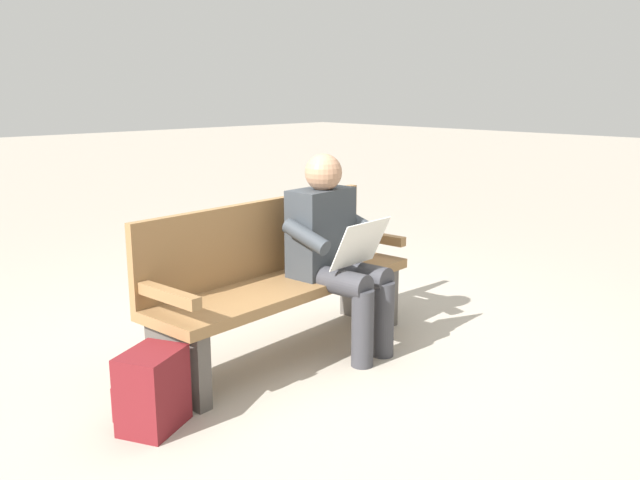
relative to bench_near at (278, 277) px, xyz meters
The scene contains 4 objects.
ground_plane 0.46m from the bench_near, 94.70° to the left, with size 40.00×40.00×0.00m, color #A89E8E.
bench_near is the anchor object (origin of this frame).
person_seated 0.38m from the bench_near, 141.24° to the left, with size 0.59×0.60×1.18m.
backpack 1.12m from the bench_near, 16.14° to the left, with size 0.37×0.35×0.38m.
Camera 1 is at (2.48, 2.82, 1.55)m, focal length 37.51 mm.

